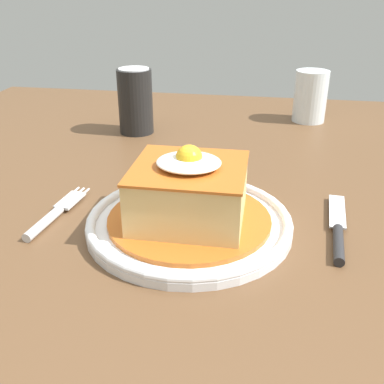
# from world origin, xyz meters

# --- Properties ---
(dining_table) EXTENTS (1.19, 1.02, 0.76)m
(dining_table) POSITION_xyz_m (0.00, 0.00, 0.65)
(dining_table) COLOR brown
(dining_table) RESTS_ON ground_plane
(main_plate) EXTENTS (0.25, 0.25, 0.02)m
(main_plate) POSITION_xyz_m (0.02, -0.16, 0.76)
(main_plate) COLOR white
(main_plate) RESTS_ON dining_table
(sandwich_meal) EXTENTS (0.20, 0.20, 0.10)m
(sandwich_meal) POSITION_xyz_m (0.02, -0.17, 0.80)
(sandwich_meal) COLOR #B75B1E
(sandwich_meal) RESTS_ON main_plate
(fork) EXTENTS (0.03, 0.14, 0.01)m
(fork) POSITION_xyz_m (-0.15, -0.17, 0.76)
(fork) COLOR silver
(fork) RESTS_ON dining_table
(knife) EXTENTS (0.03, 0.17, 0.01)m
(knife) POSITION_xyz_m (0.20, -0.16, 0.76)
(knife) COLOR #262628
(knife) RESTS_ON dining_table
(soda_can) EXTENTS (0.07, 0.07, 0.12)m
(soda_can) POSITION_xyz_m (-0.14, 0.19, 0.82)
(soda_can) COLOR black
(soda_can) RESTS_ON dining_table
(drinking_glass) EXTENTS (0.07, 0.07, 0.10)m
(drinking_glass) POSITION_xyz_m (0.19, 0.32, 0.80)
(drinking_glass) COLOR gold
(drinking_glass) RESTS_ON dining_table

